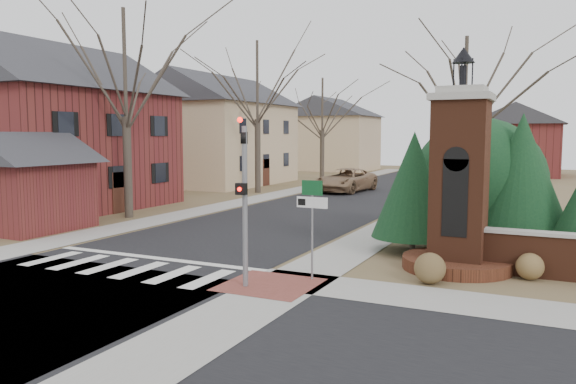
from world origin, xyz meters
The scene contains 27 objects.
ground centered at (0.00, 0.00, 0.00)m, with size 120.00×120.00×0.00m, color brown.
main_street centered at (0.00, 22.00, 0.01)m, with size 8.00×70.00×0.01m, color black.
cross_street centered at (0.00, -3.00, 0.01)m, with size 120.00×8.00×0.01m, color black.
crosswalk_zone centered at (0.00, 0.80, 0.01)m, with size 8.00×2.20×0.02m, color silver.
stop_bar centered at (0.00, 2.30, 0.01)m, with size 8.00×0.35×0.02m, color silver.
sidewalk_right_main centered at (5.20, 22.00, 0.01)m, with size 2.00×60.00×0.02m, color gray.
sidewalk_left centered at (-5.20, 22.00, 0.01)m, with size 2.00×60.00×0.02m, color gray.
curb_apron centered at (4.80, 1.00, 0.01)m, with size 2.40×2.40×0.02m, color brown.
traffic_signal_pole centered at (4.30, 0.57, 2.59)m, with size 0.28×0.41×4.50m.
sign_post centered at (5.59, 1.99, 1.95)m, with size 0.90×0.07×2.75m.
brick_gate_monument centered at (9.00, 4.99, 2.17)m, with size 3.20×3.20×6.47m.
house_brick_left centered at (-13.01, 9.99, 4.66)m, with size 9.80×11.80×9.42m.
house_stucco_left centered at (-13.50, 27.00, 4.59)m, with size 9.80×12.80×9.28m.
garage_left centered at (-8.52, 4.49, 2.24)m, with size 4.80×4.80×4.29m.
house_distant_left centered at (-12.01, 48.00, 4.25)m, with size 10.80×8.80×8.53m.
house_distant_right centered at (7.99, 47.99, 3.65)m, with size 8.80×8.80×7.30m.
evergreen_near centered at (7.20, 7.00, 2.30)m, with size 2.80×2.80×4.10m.
evergreen_mid centered at (10.50, 8.20, 2.60)m, with size 3.40×3.40×4.70m.
evergreen_mass centered at (9.00, 9.50, 2.40)m, with size 4.80×4.80×4.80m, color #10321B.
bare_tree_0 centered at (-7.00, 9.00, 7.70)m, with size 8.05×8.05×11.15m.
bare_tree_1 centered at (-7.00, 22.00, 8.03)m, with size 8.40×8.40×11.64m.
bare_tree_2 centered at (-7.50, 35.00, 7.03)m, with size 7.35×7.35×10.19m.
bare_tree_3 centered at (7.50, 16.00, 6.69)m, with size 7.00×7.00×9.70m.
pickup_truck centered at (-1.72, 25.22, 0.81)m, with size 2.70×5.85×1.63m, color #8D6C4D.
distant_car centered at (1.81, 43.91, 0.73)m, with size 1.54×4.42×1.45m, color #33363A.
dry_shrub_left centered at (8.60, 3.00, 0.42)m, with size 0.84×0.84×0.84m, color brown.
dry_shrub_right centered at (11.00, 4.60, 0.37)m, with size 0.74×0.74×0.74m, color brown.
Camera 1 is at (11.51, -11.91, 3.97)m, focal length 35.00 mm.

